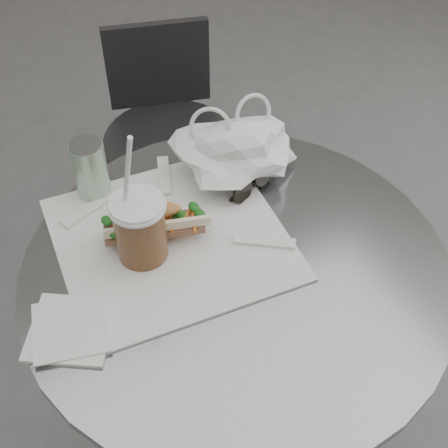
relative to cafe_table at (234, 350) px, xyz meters
name	(u,v)px	position (x,y,z in m)	size (l,w,h in m)	color
cafe_table	(234,350)	(0.00, 0.00, 0.00)	(0.76, 0.76, 0.74)	slate
chair_far	(171,165)	(0.18, 0.75, -0.14)	(0.39, 0.42, 0.72)	#2C2C2F
sandwich_paper	(171,238)	(-0.08, 0.11, 0.28)	(0.40, 0.38, 0.00)	white
banh_mi	(153,224)	(-0.10, 0.13, 0.31)	(0.23, 0.15, 0.07)	#B98446
iced_coffee	(140,229)	(-0.13, 0.10, 0.34)	(0.10, 0.10, 0.28)	brown
sunglasses	(251,184)	(0.12, 0.16, 0.29)	(0.11, 0.07, 0.05)	black
plastic_bag	(237,151)	(0.12, 0.22, 0.33)	(0.23, 0.18, 0.11)	white
napkin_stack	(71,329)	(-0.30, 0.00, 0.28)	(0.18, 0.18, 0.01)	white
drink_can	(90,169)	(-0.16, 0.29, 0.34)	(0.06, 0.06, 0.12)	#589762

